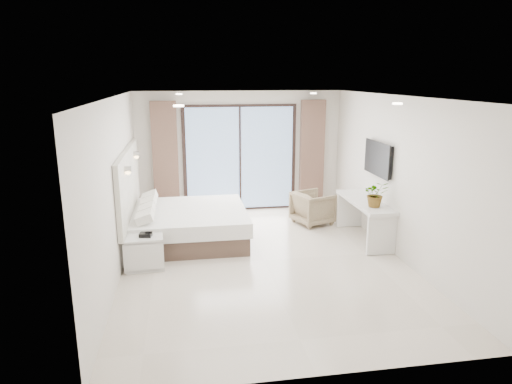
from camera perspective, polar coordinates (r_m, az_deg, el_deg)
ground at (r=7.74m, az=0.98°, el=-8.54°), size 6.20×6.20×0.00m
room_shell at (r=8.11m, az=-1.48°, el=4.17°), size 4.62×6.22×2.72m
bed at (r=8.64m, az=-8.57°, el=-4.05°), size 2.14×2.03×0.74m
nightstand at (r=7.58m, az=-13.73°, el=-7.29°), size 0.62×0.52×0.53m
phone at (r=7.44m, az=-13.63°, el=-5.22°), size 0.21×0.17×0.06m
console_desk at (r=8.75m, az=13.43°, el=-2.27°), size 0.54×1.72×0.77m
plant at (r=8.27m, az=14.73°, el=-0.57°), size 0.50×0.53×0.36m
armchair at (r=9.58m, az=7.16°, el=-1.79°), size 0.88×0.91×0.74m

